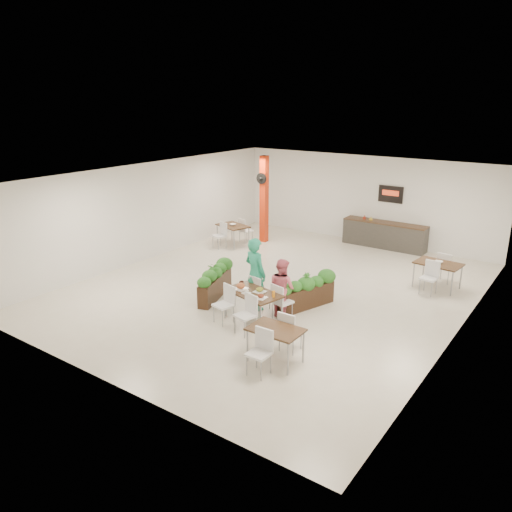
{
  "coord_description": "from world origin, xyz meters",
  "views": [
    {
      "loc": [
        7.23,
        -11.2,
        5.23
      ],
      "look_at": [
        -0.2,
        -0.68,
        1.1
      ],
      "focal_mm": 35.0,
      "sensor_mm": 36.0,
      "label": 1
    }
  ],
  "objects": [
    {
      "name": "service_counter",
      "position": [
        1.0,
        5.65,
        0.49
      ],
      "size": [
        3.0,
        0.64,
        2.2
      ],
      "color": "#2F2D2A",
      "rests_on": "ground"
    },
    {
      "name": "diner_woman",
      "position": [
        1.15,
        -1.5,
        0.74
      ],
      "size": [
        0.83,
        0.71,
        1.49
      ],
      "primitive_type": "imported",
      "rotation": [
        0.0,
        0.0,
        2.92
      ],
      "color": "#DA6175",
      "rests_on": "ground"
    },
    {
      "name": "ground",
      "position": [
        0.0,
        0.0,
        0.0
      ],
      "size": [
        12.0,
        12.0,
        0.0
      ],
      "primitive_type": "plane",
      "color": "beige",
      "rests_on": "ground"
    },
    {
      "name": "side_table_c",
      "position": [
        2.28,
        -3.5,
        0.62
      ],
      "size": [
        1.1,
        1.62,
        0.92
      ],
      "rotation": [
        0.0,
        0.0,
        0.01
      ],
      "color": "black",
      "rests_on": "ground"
    },
    {
      "name": "planter_left",
      "position": [
        -0.97,
        -1.52,
        0.51
      ],
      "size": [
        0.87,
        1.82,
        0.99
      ],
      "rotation": [
        0.0,
        0.0,
        1.89
      ],
      "color": "black",
      "rests_on": "ground"
    },
    {
      "name": "main_table",
      "position": [
        0.74,
        -2.15,
        0.64
      ],
      "size": [
        1.55,
        1.85,
        0.92
      ],
      "rotation": [
        0.0,
        0.0,
        -0.23
      ],
      "color": "black",
      "rests_on": "ground"
    },
    {
      "name": "diner_man",
      "position": [
        0.35,
        -1.5,
        0.94
      ],
      "size": [
        0.77,
        0.59,
        1.88
      ],
      "primitive_type": "imported",
      "rotation": [
        0.0,
        0.0,
        2.92
      ],
      "color": "#249E76",
      "rests_on": "ground"
    },
    {
      "name": "planter_right",
      "position": [
        1.41,
        -0.74,
        0.49
      ],
      "size": [
        0.86,
        1.77,
        0.96
      ],
      "rotation": [
        0.0,
        0.0,
        1.25
      ],
      "color": "black",
      "rests_on": "ground"
    },
    {
      "name": "red_column",
      "position": [
        -3.0,
        3.79,
        1.64
      ],
      "size": [
        0.4,
        0.41,
        3.2
      ],
      "color": "red",
      "rests_on": "ground"
    },
    {
      "name": "side_table_a",
      "position": [
        -3.65,
        2.73,
        0.63
      ],
      "size": [
        1.35,
        1.67,
        0.92
      ],
      "rotation": [
        0.0,
        0.0,
        -0.29
      ],
      "color": "black",
      "rests_on": "ground"
    },
    {
      "name": "room_shell",
      "position": [
        0.0,
        0.0,
        2.01
      ],
      "size": [
        10.1,
        12.1,
        3.22
      ],
      "color": "white",
      "rests_on": "ground"
    },
    {
      "name": "side_table_b",
      "position": [
        3.75,
        2.66,
        0.63
      ],
      "size": [
        1.3,
        1.65,
        0.92
      ],
      "rotation": [
        0.0,
        0.0,
        -0.1
      ],
      "color": "black",
      "rests_on": "ground"
    }
  ]
}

